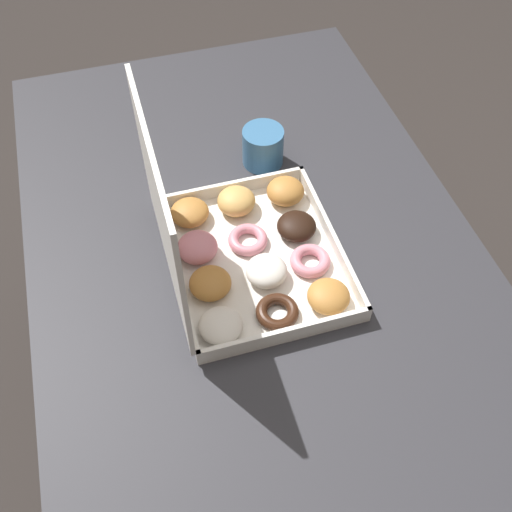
% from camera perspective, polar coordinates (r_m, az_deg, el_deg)
% --- Properties ---
extents(ground_plane, '(8.00, 8.00, 0.00)m').
position_cam_1_polar(ground_plane, '(1.82, -0.42, -13.88)').
color(ground_plane, '#2D2826').
extents(dining_table, '(1.25, 0.84, 0.78)m').
position_cam_1_polar(dining_table, '(1.23, -0.61, -0.99)').
color(dining_table, '#2D2D33').
rests_on(dining_table, ground_plane).
extents(donut_box, '(0.36, 0.31, 0.33)m').
position_cam_1_polar(donut_box, '(1.06, -1.89, 1.09)').
color(donut_box, silver).
rests_on(donut_box, dining_table).
extents(coffee_mug, '(0.09, 0.09, 0.08)m').
position_cam_1_polar(coffee_mug, '(1.26, 0.67, 10.41)').
color(coffee_mug, teal).
rests_on(coffee_mug, dining_table).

